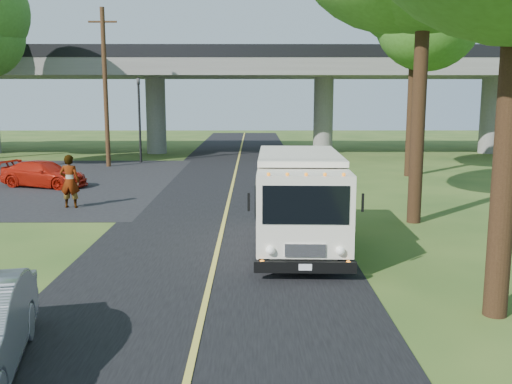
{
  "coord_description": "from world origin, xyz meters",
  "views": [
    {
      "loc": [
        0.95,
        -9.17,
        4.06
      ],
      "look_at": [
        1.03,
        5.49,
        1.6
      ],
      "focal_mm": 40.0,
      "sensor_mm": 36.0,
      "label": 1
    }
  ],
  "objects_px": {
    "traffic_signal": "(139,111)",
    "step_van": "(299,198)",
    "pedestrian": "(70,181)",
    "utility_pole": "(105,87)",
    "red_sedan": "(44,174)",
    "tree_right_far": "(421,9)"
  },
  "relations": [
    {
      "from": "traffic_signal",
      "to": "step_van",
      "type": "height_order",
      "value": "traffic_signal"
    },
    {
      "from": "pedestrian",
      "to": "utility_pole",
      "type": "bearing_deg",
      "value": -78.54
    },
    {
      "from": "traffic_signal",
      "to": "pedestrian",
      "type": "bearing_deg",
      "value": -89.04
    },
    {
      "from": "traffic_signal",
      "to": "pedestrian",
      "type": "relative_size",
      "value": 2.63
    },
    {
      "from": "utility_pole",
      "to": "red_sedan",
      "type": "relative_size",
      "value": 2.22
    },
    {
      "from": "tree_right_far",
      "to": "pedestrian",
      "type": "height_order",
      "value": "tree_right_far"
    },
    {
      "from": "step_van",
      "to": "pedestrian",
      "type": "bearing_deg",
      "value": 146.92
    },
    {
      "from": "traffic_signal",
      "to": "red_sedan",
      "type": "xyz_separation_m",
      "value": [
        -2.53,
        -9.53,
        -2.61
      ]
    },
    {
      "from": "red_sedan",
      "to": "pedestrian",
      "type": "relative_size",
      "value": 2.04
    },
    {
      "from": "pedestrian",
      "to": "tree_right_far",
      "type": "bearing_deg",
      "value": -147.27
    },
    {
      "from": "traffic_signal",
      "to": "red_sedan",
      "type": "distance_m",
      "value": 10.2
    },
    {
      "from": "tree_right_far",
      "to": "red_sedan",
      "type": "relative_size",
      "value": 2.72
    },
    {
      "from": "utility_pole",
      "to": "pedestrian",
      "type": "height_order",
      "value": "utility_pole"
    },
    {
      "from": "tree_right_far",
      "to": "step_van",
      "type": "relative_size",
      "value": 1.8
    },
    {
      "from": "traffic_signal",
      "to": "step_van",
      "type": "relative_size",
      "value": 0.85
    },
    {
      "from": "tree_right_far",
      "to": "red_sedan",
      "type": "distance_m",
      "value": 19.64
    },
    {
      "from": "step_van",
      "to": "red_sedan",
      "type": "bearing_deg",
      "value": 137.38
    },
    {
      "from": "traffic_signal",
      "to": "tree_right_far",
      "type": "xyz_separation_m",
      "value": [
        15.21,
        -6.16,
        5.1
      ]
    },
    {
      "from": "utility_pole",
      "to": "red_sedan",
      "type": "height_order",
      "value": "utility_pole"
    },
    {
      "from": "utility_pole",
      "to": "tree_right_far",
      "type": "height_order",
      "value": "tree_right_far"
    },
    {
      "from": "utility_pole",
      "to": "red_sedan",
      "type": "distance_m",
      "value": 8.59
    },
    {
      "from": "tree_right_far",
      "to": "pedestrian",
      "type": "xyz_separation_m",
      "value": [
        -14.96,
        -8.36,
        -7.31
      ]
    }
  ]
}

